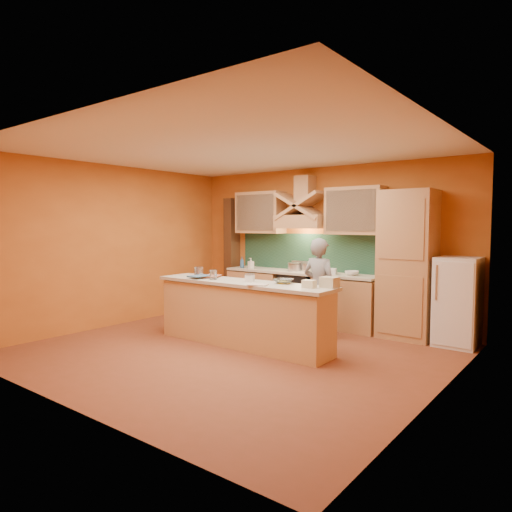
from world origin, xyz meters
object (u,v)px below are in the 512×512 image
Objects in this scene: stove at (300,297)px; person at (319,288)px; kitchen_scale at (250,278)px; fridge at (458,302)px; mixing_bowl at (284,281)px.

stove is 0.58× the size of person.
kitchen_scale is at bearing -80.63° from stove.
person reaches higher than stove.
fridge is 2.58m from mixing_bowl.
kitchen_scale is 0.52m from mixing_bowl.
stove is 2.71m from fridge.
mixing_bowl is at bearing -8.44° from kitchen_scale.
fridge is at bearing -151.70° from person.
fridge is 2.01m from person.
person is 13.24× the size of kitchen_scale.
fridge is (2.70, 0.00, 0.20)m from stove.
mixing_bowl is at bearing -64.89° from stove.
mixing_bowl reaches higher than stove.
fridge reaches higher than stove.
fridge is at bearing 14.45° from kitchen_scale.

